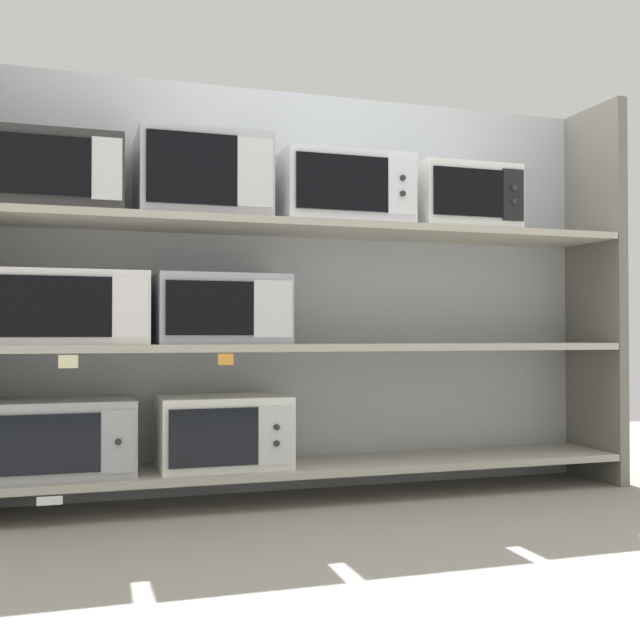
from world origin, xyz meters
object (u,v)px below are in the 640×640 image
(microwave_1, at_px, (223,432))
(microwave_2, at_px, (71,308))
(microwave_3, at_px, (221,310))
(microwave_6, at_px, (340,192))
(microwave_0, at_px, (64,438))
(microwave_5, at_px, (202,178))
(microwave_4, at_px, (58,176))
(microwave_7, at_px, (457,200))

(microwave_1, height_order, microwave_2, microwave_2)
(microwave_3, distance_m, microwave_6, 0.72)
(microwave_0, height_order, microwave_5, microwave_5)
(microwave_4, bearing_deg, microwave_7, 0.00)
(microwave_7, bearing_deg, microwave_0, -180.00)
(microwave_1, xyz_separation_m, microwave_2, (-0.59, -0.00, 0.50))
(microwave_6, relative_size, microwave_7, 1.20)
(microwave_0, bearing_deg, microwave_6, -0.01)
(microwave_1, relative_size, microwave_6, 0.95)
(microwave_3, bearing_deg, microwave_1, -0.73)
(microwave_4, distance_m, microwave_5, 0.55)
(microwave_6, bearing_deg, microwave_0, 179.99)
(microwave_5, height_order, microwave_7, microwave_5)
(microwave_0, height_order, microwave_4, microwave_4)
(microwave_6, height_order, microwave_7, microwave_6)
(microwave_2, bearing_deg, microwave_7, 0.01)
(microwave_2, bearing_deg, microwave_4, 179.76)
(microwave_2, xyz_separation_m, microwave_3, (0.58, 0.00, 0.00))
(microwave_3, relative_size, microwave_7, 1.15)
(microwave_1, xyz_separation_m, microwave_5, (-0.09, -0.00, 1.03))
(microwave_4, xyz_separation_m, microwave_5, (0.55, -0.00, 0.03))
(microwave_0, distance_m, microwave_7, 1.95)
(microwave_2, height_order, microwave_4, microwave_4)
(microwave_0, bearing_deg, microwave_1, -0.01)
(microwave_1, distance_m, microwave_5, 1.03)
(microwave_3, relative_size, microwave_4, 1.12)
(microwave_2, distance_m, microwave_5, 0.73)
(microwave_1, height_order, microwave_3, microwave_3)
(microwave_2, relative_size, microwave_6, 1.04)
(microwave_4, bearing_deg, microwave_5, -0.03)
(microwave_1, relative_size, microwave_7, 1.14)
(microwave_4, bearing_deg, microwave_2, -0.24)
(microwave_3, xyz_separation_m, microwave_6, (0.51, -0.00, 0.51))
(microwave_0, relative_size, microwave_2, 0.92)
(microwave_0, relative_size, microwave_4, 1.12)
(microwave_5, relative_size, microwave_6, 0.95)
(microwave_5, xyz_separation_m, microwave_6, (0.59, 0.00, -0.02))
(microwave_0, bearing_deg, microwave_5, -0.02)
(microwave_4, xyz_separation_m, microwave_6, (1.15, -0.00, 0.00))
(microwave_2, relative_size, microwave_3, 1.08)
(microwave_3, bearing_deg, microwave_6, -0.02)
(microwave_6, bearing_deg, microwave_5, -179.99)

